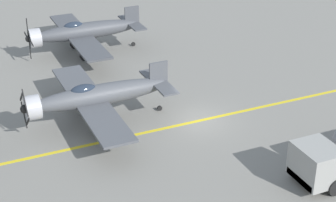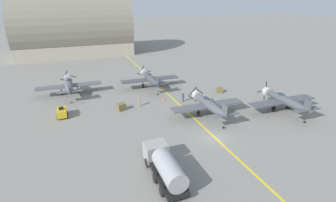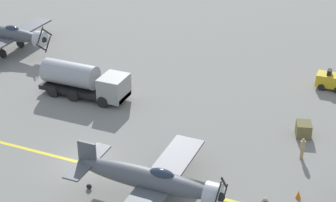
# 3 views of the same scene
# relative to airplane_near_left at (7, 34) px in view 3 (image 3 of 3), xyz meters

# --- Properties ---
(ground_plane) EXTENTS (400.00, 400.00, 0.00)m
(ground_plane) POSITION_rel_airplane_near_left_xyz_m (14.83, 17.83, -2.01)
(ground_plane) COLOR gray
(taxiway_stripe) EXTENTS (0.30, 160.00, 0.01)m
(taxiway_stripe) POSITION_rel_airplane_near_left_xyz_m (14.83, 17.83, -2.01)
(taxiway_stripe) COLOR yellow
(taxiway_stripe) RESTS_ON ground
(airplane_near_left) EXTENTS (12.00, 9.98, 3.65)m
(airplane_near_left) POSITION_rel_airplane_near_left_xyz_m (0.00, 0.00, 0.00)
(airplane_near_left) COLOR #4A4C51
(airplane_near_left) RESTS_ON ground
(airplane_mid_center) EXTENTS (12.00, 9.98, 3.65)m
(airplane_mid_center) POSITION_rel_airplane_near_left_xyz_m (17.28, 24.13, 0.00)
(airplane_mid_center) COLOR #525459
(airplane_mid_center) RESTS_ON ground
(fuel_tanker) EXTENTS (2.68, 8.00, 2.98)m
(fuel_tanker) POSITION_rel_airplane_near_left_xyz_m (5.64, 12.40, -0.50)
(fuel_tanker) COLOR black
(fuel_tanker) RESTS_ON ground
(tow_tractor) EXTENTS (1.57, 2.60, 1.79)m
(tow_tractor) POSITION_rel_airplane_near_left_xyz_m (-4.37, 32.01, -1.22)
(tow_tractor) COLOR gold
(tow_tractor) RESTS_ON ground
(ground_crew_walking) EXTENTS (0.37, 0.37, 1.68)m
(ground_crew_walking) POSITION_rel_airplane_near_left_xyz_m (8.08, 31.86, -1.10)
(ground_crew_walking) COLOR tan
(ground_crew_walking) RESTS_ON ground
(supply_crate_by_tanker) EXTENTS (1.62, 1.46, 1.13)m
(supply_crate_by_tanker) POSITION_rel_airplane_near_left_xyz_m (4.87, 31.34, -1.45)
(supply_crate_by_tanker) COLOR brown
(supply_crate_by_tanker) RESTS_ON ground
(traffic_cone) EXTENTS (0.36, 0.36, 0.55)m
(traffic_cone) POSITION_rel_airplane_near_left_xyz_m (12.80, 32.58, -1.74)
(traffic_cone) COLOR orange
(traffic_cone) RESTS_ON ground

